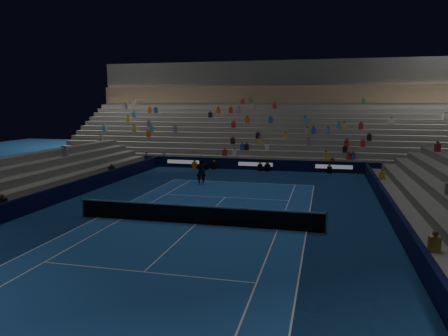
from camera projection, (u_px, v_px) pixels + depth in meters
ground at (196, 224)px, 21.49m from camera, size 90.00×90.00×0.00m
court_surface at (196, 224)px, 21.49m from camera, size 10.97×23.77×0.01m
sponsor_barrier_far at (256, 165)px, 39.20m from camera, size 44.00×0.25×1.00m
sponsor_barrier_east at (402, 227)px, 19.17m from camera, size 0.25×37.00×1.00m
sponsor_barrier_west at (30, 204)px, 23.66m from camera, size 0.25×37.00×1.00m
grandstand_main at (269, 128)px, 47.81m from camera, size 44.00×15.20×11.20m
tennis_net at (196, 214)px, 21.41m from camera, size 12.90×0.10×1.10m
tennis_player at (201, 171)px, 32.07m from camera, size 0.83×0.67×1.97m
broadcast_camera at (207, 167)px, 39.47m from camera, size 0.51×0.89×0.52m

